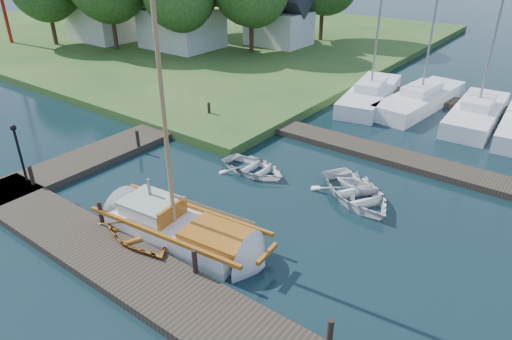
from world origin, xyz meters
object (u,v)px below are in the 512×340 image
Objects in this scene: mooring_post_3 at (330,333)px; mooring_post_4 at (138,139)px; marina_boat_0 at (370,94)px; tender_d at (358,181)px; mooring_post_1 at (101,212)px; mooring_post_5 at (209,110)px; tender_c at (357,191)px; dinghy at (139,224)px; marina_boat_1 at (420,98)px; house_c at (279,20)px; house_a at (181,18)px; house_b at (104,14)px; lamp_post at (18,145)px; mooring_post_0 at (31,175)px; mooring_post_2 at (195,261)px; marina_boat_2 at (477,112)px; sailboat at (183,232)px; tender_a at (253,166)px.

mooring_post_3 is 1.00× the size of mooring_post_4.
mooring_post_4 is 0.08× the size of marina_boat_0.
mooring_post_1 is at bearing 139.16° from tender_d.
tender_c is at bearing -15.24° from mooring_post_5.
marina_boat_1 is (3.17, 18.83, 0.13)m from dinghy.
marina_boat_0 reaches higher than house_c.
house_a reaches higher than mooring_post_4.
house_b is (-31.25, 11.79, 2.37)m from tender_c.
lamp_post is 0.63× the size of tender_c.
mooring_post_2 is (9.00, 0.00, 0.00)m from mooring_post_0.
mooring_post_5 is at bearing 124.09° from marina_boat_2.
marina_boat_1 reaches higher than lamp_post.
tender_c is 0.35× the size of marina_boat_1.
house_b is (-25.00, 19.00, 2.07)m from mooring_post_1.
lamp_post reaches higher than tender_c.
marina_boat_2 reaches higher than marina_boat_1.
tender_c is at bearing 76.32° from mooring_post_2.
house_a is at bearing 82.32° from marina_boat_2.
marina_boat_0 is at bearing 55.77° from mooring_post_5.
sailboat reaches higher than mooring_post_2.
sailboat reaches higher than mooring_post_1.
mooring_post_1 reaches higher than tender_c.
lamp_post is 0.46× the size of house_c.
mooring_post_0 is at bearing -176.59° from sailboat.
house_b is (-26.34, 18.47, 2.33)m from dinghy.
house_a reaches higher than lamp_post.
tender_d reaches higher than tender_a.
mooring_post_3 is 1.00× the size of mooring_post_5.
house_a reaches higher than mooring_post_0.
lamp_post is at bearing 155.85° from tender_c.
sailboat is 0.81× the size of marina_boat_2.
mooring_post_1 is 31.47m from house_b.
tender_c is 0.38× the size of marina_boat_0.
mooring_post_1 is 9.00m from mooring_post_3.
mooring_post_1 reaches higher than tender_d.
marina_boat_1 is at bearing 78.79° from sailboat.
house_c reaches higher than mooring_post_3.
marina_boat_0 reaches higher than tender_c.
lamp_post is 19.64m from marina_boat_0.
marina_boat_1 is 29.59m from house_b.
dinghy reaches higher than tender_c.
sailboat is at bearing -179.23° from marina_boat_1.
mooring_post_3 is at bearing -125.93° from tender_c.
house_c is (-11.00, 27.00, 1.88)m from mooring_post_1.
lamp_post is at bearing 117.18° from dinghy.
tender_c is at bearing 32.63° from lamp_post.
marina_boat_2 is (1.79, 11.06, 0.10)m from tender_d.
tender_c is 0.32× the size of marina_boat_2.
house_b is (-26.64, 12.37, 2.45)m from tender_a.
marina_boat_1 is at bearing -26.23° from house_c.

